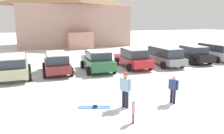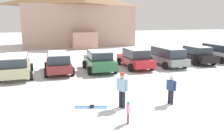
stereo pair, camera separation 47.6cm
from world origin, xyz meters
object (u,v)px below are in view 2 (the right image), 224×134
at_px(parked_maroon_van, 58,62).
at_px(skier_teen_in_navy_coat, 171,88).
at_px(ski_lodge, 77,17).
at_px(parked_green_coupe, 99,61).
at_px(skier_adult_in_blue_parka, 122,88).
at_px(parked_white_suv, 220,52).
at_px(skier_child_in_pink_snowsuit, 128,111).
at_px(parked_beige_suv, 16,65).
at_px(parked_grey_wagon, 167,56).
at_px(pair_of_skis, 91,107).
at_px(parked_black_sedan, 196,54).
at_px(parked_red_sedan, 135,58).

xyz_separation_m(parked_maroon_van, skier_teen_in_navy_coat, (4.39, -8.55, -0.06)).
relative_size(ski_lodge, parked_green_coupe, 4.10).
relative_size(parked_green_coupe, skier_adult_in_blue_parka, 2.58).
height_order(ski_lodge, skier_teen_in_navy_coat, ski_lodge).
xyz_separation_m(parked_white_suv, skier_child_in_pink_snowsuit, (-14.28, -9.72, -0.41)).
distance_m(parked_beige_suv, parked_maroon_van, 3.00).
bearing_deg(parked_beige_suv, parked_maroon_van, 4.17).
bearing_deg(parked_grey_wagon, parked_beige_suv, 178.89).
distance_m(ski_lodge, parked_beige_suv, 22.14).
bearing_deg(parked_maroon_van, skier_teen_in_navy_coat, -62.82).
relative_size(parked_white_suv, pair_of_skis, 3.17).
distance_m(parked_maroon_van, parked_grey_wagon, 9.47).
bearing_deg(parked_green_coupe, skier_adult_in_blue_parka, -98.44).
xyz_separation_m(parked_beige_suv, parked_white_suv, (18.90, 0.19, 0.06)).
bearing_deg(pair_of_skis, skier_child_in_pink_snowsuit, -65.03).
height_order(ski_lodge, parked_black_sedan, ski_lodge).
xyz_separation_m(parked_beige_suv, parked_green_coupe, (6.16, -0.19, -0.02)).
height_order(parked_red_sedan, skier_child_in_pink_snowsuit, parked_red_sedan).
bearing_deg(parked_grey_wagon, parked_red_sedan, 175.19).
bearing_deg(ski_lodge, parked_red_sedan, -86.66).
height_order(parked_beige_suv, parked_red_sedan, parked_red_sedan).
bearing_deg(skier_child_in_pink_snowsuit, skier_adult_in_blue_parka, 76.50).
distance_m(ski_lodge, parked_maroon_van, 21.00).
height_order(parked_green_coupe, parked_grey_wagon, parked_grey_wagon).
bearing_deg(parked_maroon_van, skier_adult_in_blue_parka, -76.24).
height_order(skier_child_in_pink_snowsuit, skier_teen_in_navy_coat, skier_teen_in_navy_coat).
distance_m(parked_beige_suv, parked_black_sedan, 15.89).
relative_size(ski_lodge, parked_grey_wagon, 3.84).
height_order(ski_lodge, parked_beige_suv, ski_lodge).
distance_m(parked_beige_suv, parked_red_sedan, 9.42).
distance_m(ski_lodge, pair_of_skis, 28.42).
distance_m(parked_white_suv, skier_adult_in_blue_parka, 16.13).
distance_m(parked_white_suv, pair_of_skis, 17.08).
bearing_deg(parked_black_sedan, skier_adult_in_blue_parka, -143.35).
xyz_separation_m(parked_maroon_van, parked_green_coupe, (3.17, -0.40, -0.02)).
bearing_deg(parked_maroon_van, parked_white_suv, -0.11).
bearing_deg(parked_white_suv, skier_adult_in_blue_parka, -149.56).
height_order(parked_grey_wagon, skier_teen_in_navy_coat, parked_grey_wagon).
xyz_separation_m(parked_green_coupe, skier_adult_in_blue_parka, (-1.16, -7.80, 0.11)).
bearing_deg(parked_maroon_van, skier_child_in_pink_snowsuit, -80.48).
relative_size(parked_beige_suv, parked_grey_wagon, 1.02).
height_order(parked_grey_wagon, pair_of_skis, parked_grey_wagon).
bearing_deg(parked_maroon_van, pair_of_skis, -85.01).
bearing_deg(skier_adult_in_blue_parka, skier_child_in_pink_snowsuit, -103.50).
bearing_deg(skier_adult_in_blue_parka, parked_black_sedan, 36.65).
relative_size(parked_green_coupe, parked_grey_wagon, 0.94).
relative_size(ski_lodge, parked_beige_suv, 3.76).
distance_m(parked_grey_wagon, parked_black_sedan, 3.45).
bearing_deg(parked_red_sedan, parked_green_coupe, -176.51).
height_order(parked_red_sedan, skier_adult_in_blue_parka, skier_adult_in_blue_parka).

